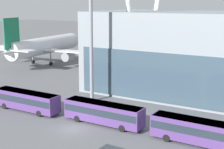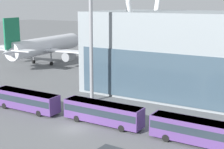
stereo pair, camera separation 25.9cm
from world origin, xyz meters
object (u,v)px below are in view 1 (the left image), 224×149
airliner_at_gate_near (43,46)px  shuttle_bus_3 (103,112)px  shuttle_bus_4 (200,131)px  floodlight_mast (91,9)px  shuttle_bus_2 (26,100)px

airliner_at_gate_near → shuttle_bus_3: (41.63, -33.66, -3.36)m
shuttle_bus_4 → airliner_at_gate_near: bearing=149.9°
shuttle_bus_3 → floodlight_mast: bearing=132.4°
shuttle_bus_2 → floodlight_mast: (6.26, 10.34, 14.73)m
shuttle_bus_2 → airliner_at_gate_near: bearing=128.3°
shuttle_bus_4 → floodlight_mast: floodlight_mast is taller
airliner_at_gate_near → shuttle_bus_2: airliner_at_gate_near is taller
shuttle_bus_2 → floodlight_mast: floodlight_mast is taller
shuttle_bus_4 → floodlight_mast: 28.79m
airliner_at_gate_near → shuttle_bus_4: 65.66m
airliner_at_gate_near → floodlight_mast: 42.82m
shuttle_bus_2 → shuttle_bus_3: same height
shuttle_bus_3 → floodlight_mast: 19.30m
airliner_at_gate_near → shuttle_bus_4: size_ratio=2.69×
shuttle_bus_2 → shuttle_bus_4: 29.13m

